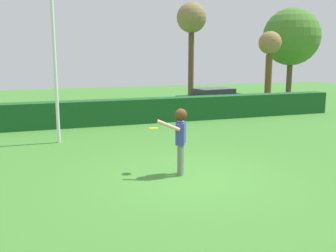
{
  "coord_description": "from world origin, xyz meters",
  "views": [
    {
      "loc": [
        -3.67,
        -8.72,
        3.12
      ],
      "look_at": [
        -0.11,
        1.34,
        1.15
      ],
      "focal_mm": 40.43,
      "sensor_mm": 36.0,
      "label": 1
    }
  ],
  "objects_px": {
    "parked_car_black": "(213,98)",
    "frisbee": "(153,128)",
    "lamppost": "(54,54)",
    "willow_tree": "(291,37)",
    "bare_elm_tree": "(191,22)",
    "person": "(180,133)",
    "birch_tree": "(270,49)"
  },
  "relations": [
    {
      "from": "frisbee",
      "to": "willow_tree",
      "type": "height_order",
      "value": "willow_tree"
    },
    {
      "from": "person",
      "to": "birch_tree",
      "type": "relative_size",
      "value": 0.38
    },
    {
      "from": "bare_elm_tree",
      "to": "birch_tree",
      "type": "bearing_deg",
      "value": -40.76
    },
    {
      "from": "willow_tree",
      "to": "bare_elm_tree",
      "type": "bearing_deg",
      "value": 179.25
    },
    {
      "from": "willow_tree",
      "to": "person",
      "type": "bearing_deg",
      "value": -134.24
    },
    {
      "from": "person",
      "to": "frisbee",
      "type": "xyz_separation_m",
      "value": [
        -0.59,
        0.5,
        0.08
      ]
    },
    {
      "from": "person",
      "to": "frisbee",
      "type": "distance_m",
      "value": 0.78
    },
    {
      "from": "person",
      "to": "willow_tree",
      "type": "bearing_deg",
      "value": 45.76
    },
    {
      "from": "person",
      "to": "bare_elm_tree",
      "type": "relative_size",
      "value": 0.26
    },
    {
      "from": "birch_tree",
      "to": "willow_tree",
      "type": "height_order",
      "value": "willow_tree"
    },
    {
      "from": "birch_tree",
      "to": "frisbee",
      "type": "bearing_deg",
      "value": -134.65
    },
    {
      "from": "lamppost",
      "to": "willow_tree",
      "type": "height_order",
      "value": "willow_tree"
    },
    {
      "from": "lamppost",
      "to": "frisbee",
      "type": "bearing_deg",
      "value": -64.02
    },
    {
      "from": "parked_car_black",
      "to": "willow_tree",
      "type": "relative_size",
      "value": 0.66
    },
    {
      "from": "person",
      "to": "bare_elm_tree",
      "type": "height_order",
      "value": "bare_elm_tree"
    },
    {
      "from": "birch_tree",
      "to": "willow_tree",
      "type": "bearing_deg",
      "value": 38.77
    },
    {
      "from": "lamppost",
      "to": "bare_elm_tree",
      "type": "distance_m",
      "value": 14.53
    },
    {
      "from": "parked_car_black",
      "to": "frisbee",
      "type": "bearing_deg",
      "value": -123.51
    },
    {
      "from": "person",
      "to": "frisbee",
      "type": "height_order",
      "value": "person"
    },
    {
      "from": "person",
      "to": "lamppost",
      "type": "xyz_separation_m",
      "value": [
        -2.8,
        5.05,
        2.07
      ]
    },
    {
      "from": "willow_tree",
      "to": "lamppost",
      "type": "bearing_deg",
      "value": -149.71
    },
    {
      "from": "bare_elm_tree",
      "to": "person",
      "type": "bearing_deg",
      "value": -113.85
    },
    {
      "from": "lamppost",
      "to": "birch_tree",
      "type": "height_order",
      "value": "lamppost"
    },
    {
      "from": "frisbee",
      "to": "lamppost",
      "type": "height_order",
      "value": "lamppost"
    },
    {
      "from": "parked_car_black",
      "to": "willow_tree",
      "type": "xyz_separation_m",
      "value": [
        8.62,
        4.33,
        3.88
      ]
    },
    {
      "from": "parked_car_black",
      "to": "willow_tree",
      "type": "bearing_deg",
      "value": 26.66
    },
    {
      "from": "bare_elm_tree",
      "to": "willow_tree",
      "type": "bearing_deg",
      "value": -0.75
    },
    {
      "from": "frisbee",
      "to": "lamppost",
      "type": "bearing_deg",
      "value": 115.98
    },
    {
      "from": "lamppost",
      "to": "willow_tree",
      "type": "relative_size",
      "value": 0.86
    },
    {
      "from": "frisbee",
      "to": "bare_elm_tree",
      "type": "distance_m",
      "value": 17.41
    },
    {
      "from": "parked_car_black",
      "to": "birch_tree",
      "type": "height_order",
      "value": "birch_tree"
    },
    {
      "from": "bare_elm_tree",
      "to": "frisbee",
      "type": "bearing_deg",
      "value": -116.36
    }
  ]
}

